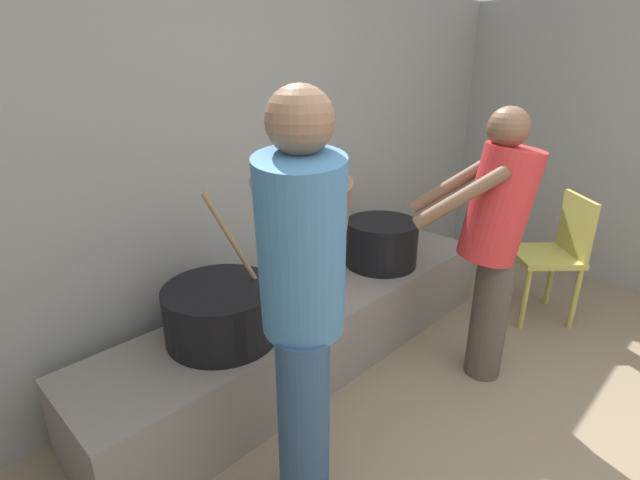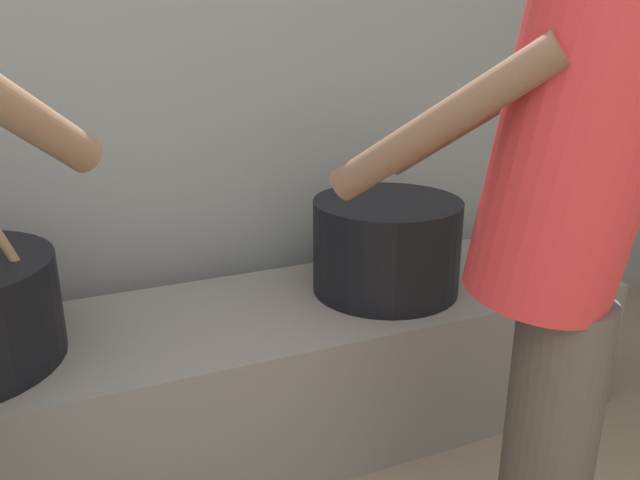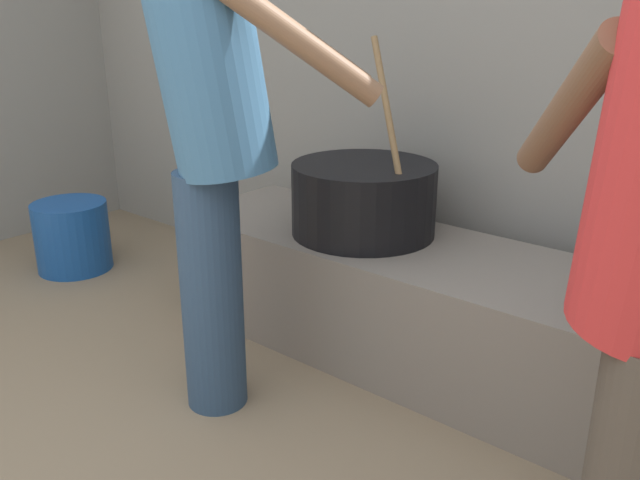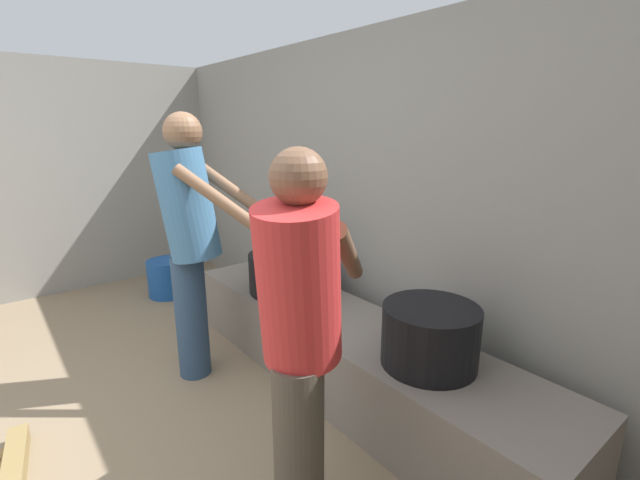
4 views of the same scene
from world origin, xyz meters
TOP-DOWN VIEW (x-y plane):
  - block_enclosure_rear at (0.00, 2.33)m, footprint 5.73×0.20m
  - hearth_ledge at (0.23, 1.81)m, footprint 2.75×0.60m
  - cooking_pot_main at (-0.39, 1.81)m, footprint 0.54×0.54m
  - cook_in_blue_shirt at (-0.47, 1.16)m, footprint 0.72×0.70m
  - bucket_blue_plastic at (-1.95, 1.48)m, footprint 0.36×0.36m

SIDE VIEW (x-z plane):
  - bucket_blue_plastic at x=-1.95m, z-range 0.00..0.35m
  - hearth_ledge at x=0.23m, z-range 0.00..0.45m
  - cooking_pot_main at x=-0.39m, z-range 0.22..0.95m
  - cook_in_blue_shirt at x=-0.47m, z-range 0.12..1.78m
  - block_enclosure_rear at x=0.00m, z-range 0.00..2.17m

